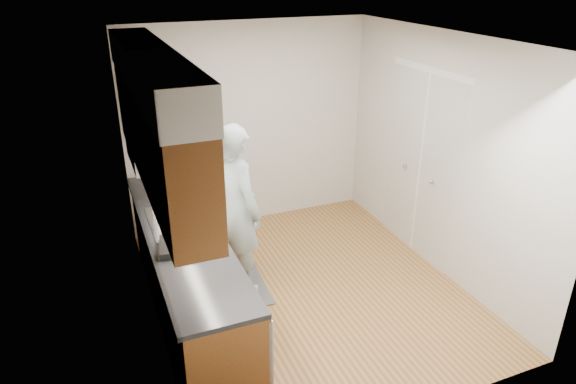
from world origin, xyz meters
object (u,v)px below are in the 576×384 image
object	(u,v)px
soda_can	(190,192)
person	(236,199)
soap_bottle_b	(178,186)
steel_can	(191,185)
dish_rack	(184,245)
soap_bottle_a	(160,184)
soap_bottle_c	(171,182)

from	to	relation	value
soda_can	person	bearing A→B (deg)	-42.41
person	soap_bottle_b	size ratio (longest dim) A/B	9.11
soap_bottle_b	soda_can	distance (m)	0.14
steel_can	soap_bottle_b	bearing A→B (deg)	-147.73
soda_can	soap_bottle_b	bearing A→B (deg)	139.89
person	dish_rack	bearing A→B (deg)	114.91
person	dish_rack	world-z (taller)	person
soap_bottle_a	dish_rack	bearing A→B (deg)	-89.89
soap_bottle_b	person	bearing A→B (deg)	-41.94
soap_bottle_c	dish_rack	size ratio (longest dim) A/B	0.39
soap_bottle_b	soap_bottle_c	size ratio (longest dim) A/B	1.42
person	steel_can	size ratio (longest dim) A/B	17.82
dish_rack	steel_can	bearing A→B (deg)	84.81
soap_bottle_b	steel_can	bearing A→B (deg)	32.27
soap_bottle_b	dish_rack	xyz separation A→B (m)	(-0.17, -1.06, -0.08)
soap_bottle_a	dish_rack	distance (m)	1.09
soap_bottle_b	steel_can	world-z (taller)	soap_bottle_b
soap_bottle_a	steel_can	world-z (taller)	soap_bottle_a
soap_bottle_a	soap_bottle_b	distance (m)	0.18
soap_bottle_a	dish_rack	world-z (taller)	soap_bottle_a
soap_bottle_c	soda_can	bearing A→B (deg)	-64.68
soda_can	steel_can	world-z (taller)	soda_can
soap_bottle_a	soap_bottle_c	world-z (taller)	soap_bottle_a
soap_bottle_a	soap_bottle_c	distance (m)	0.25
soap_bottle_a	steel_can	bearing A→B (deg)	12.82
soap_bottle_c	person	bearing A→B (deg)	-51.15
soap_bottle_c	steel_can	world-z (taller)	soap_bottle_c
soap_bottle_b	soap_bottle_a	bearing A→B (deg)	174.42
person	soap_bottle_c	distance (m)	0.81
soda_can	steel_can	bearing A→B (deg)	76.83
person	soap_bottle_b	distance (m)	0.63
soap_bottle_b	soap_bottle_c	bearing A→B (deg)	100.89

